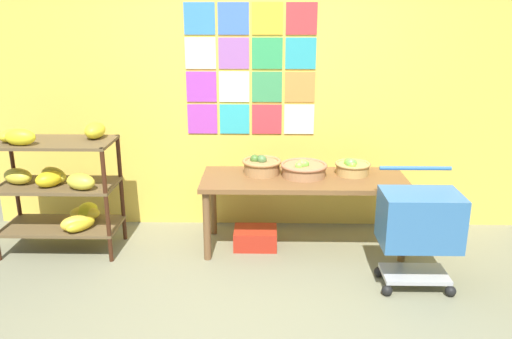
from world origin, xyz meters
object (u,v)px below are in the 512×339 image
object	(u,v)px
fruit_basket_back_left	(352,167)
display_table	(304,186)
produce_crate_under_table	(255,238)
banana_shelf_unit	(60,184)
fruit_basket_back_right	(262,165)
fruit_basket_left	(304,169)
shopping_cart	(419,223)

from	to	relation	value
fruit_basket_back_left	display_table	bearing A→B (deg)	-166.24
display_table	produce_crate_under_table	bearing A→B (deg)	-178.01
banana_shelf_unit	fruit_basket_back_left	size ratio (longest dim) A/B	3.65
display_table	produce_crate_under_table	distance (m)	0.63
fruit_basket_back_right	produce_crate_under_table	distance (m)	0.64
display_table	fruit_basket_left	world-z (taller)	fruit_basket_left
display_table	fruit_basket_left	xyz separation A→B (m)	(-0.00, 0.05, 0.13)
fruit_basket_back_right	produce_crate_under_table	size ratio (longest dim) A/B	0.90
fruit_basket_left	banana_shelf_unit	bearing A→B (deg)	-175.80
fruit_basket_back_left	fruit_basket_left	xyz separation A→B (m)	(-0.42, -0.06, -0.00)
banana_shelf_unit	fruit_basket_left	xyz separation A→B (m)	(2.04, 0.15, 0.10)
shopping_cart	fruit_basket_left	bearing A→B (deg)	132.30
fruit_basket_back_left	produce_crate_under_table	world-z (taller)	fruit_basket_back_left
fruit_basket_back_left	produce_crate_under_table	size ratio (longest dim) A/B	0.81
fruit_basket_left	produce_crate_under_table	distance (m)	0.74
display_table	fruit_basket_back_right	size ratio (longest dim) A/B	5.14
banana_shelf_unit	display_table	bearing A→B (deg)	2.89
display_table	produce_crate_under_table	size ratio (longest dim) A/B	4.64
banana_shelf_unit	fruit_basket_left	world-z (taller)	banana_shelf_unit
shopping_cart	banana_shelf_unit	bearing A→B (deg)	163.06
display_table	shopping_cart	size ratio (longest dim) A/B	1.97
fruit_basket_back_right	display_table	bearing A→B (deg)	-16.69
fruit_basket_back_left	fruit_basket_back_right	bearing A→B (deg)	179.63
produce_crate_under_table	fruit_basket_left	bearing A→B (deg)	8.44
fruit_basket_back_right	produce_crate_under_table	world-z (taller)	fruit_basket_back_right
display_table	produce_crate_under_table	xyz separation A→B (m)	(-0.41, -0.01, -0.48)
fruit_basket_back_right	shopping_cart	distance (m)	1.40
fruit_basket_left	produce_crate_under_table	size ratio (longest dim) A/B	1.07
banana_shelf_unit	shopping_cart	xyz separation A→B (m)	(2.83, -0.57, -0.08)
banana_shelf_unit	display_table	size ratio (longest dim) A/B	0.64
banana_shelf_unit	shopping_cart	bearing A→B (deg)	-11.33
fruit_basket_back_right	fruit_basket_left	size ratio (longest dim) A/B	0.85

